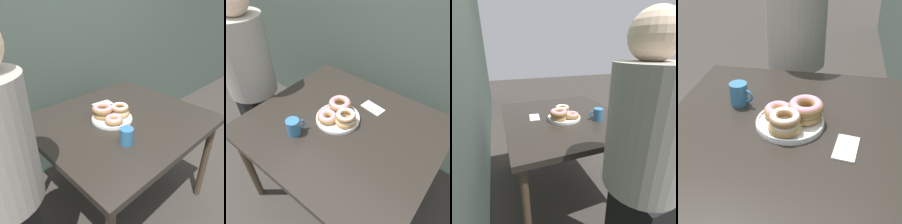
% 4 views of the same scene
% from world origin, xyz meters
% --- Properties ---
extents(wall_back, '(8.00, 0.05, 2.60)m').
position_xyz_m(wall_back, '(0.00, 1.12, 1.30)').
color(wall_back, '#47564C').
rests_on(wall_back, ground_plane).
extents(dining_table, '(1.13, 1.00, 0.76)m').
position_xyz_m(dining_table, '(0.00, 0.40, 0.69)').
color(dining_table, '#28231E').
rests_on(dining_table, ground_plane).
extents(donut_plate, '(0.28, 0.29, 0.10)m').
position_xyz_m(donut_plate, '(-0.06, 0.43, 0.80)').
color(donut_plate, white).
rests_on(donut_plate, dining_table).
extents(coffee_mug, '(0.08, 0.11, 0.10)m').
position_xyz_m(coffee_mug, '(-0.19, 0.17, 0.81)').
color(coffee_mug, teal).
rests_on(coffee_mug, dining_table).
extents(napkin, '(0.16, 0.10, 0.01)m').
position_xyz_m(napkin, '(0.05, 0.65, 0.76)').
color(napkin, white).
rests_on(napkin, dining_table).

